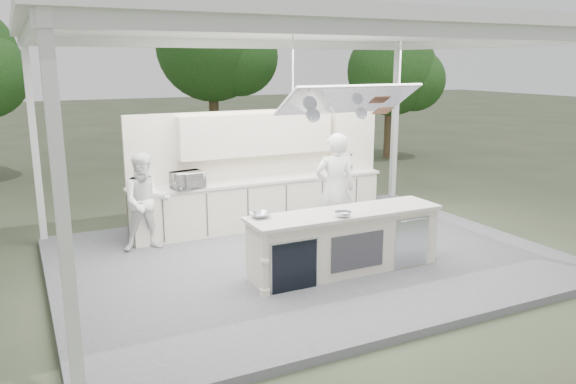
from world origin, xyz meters
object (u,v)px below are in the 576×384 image
demo_island (344,241)px  back_counter (261,202)px  sous_chef (146,202)px  head_chef (335,189)px

demo_island → back_counter: size_ratio=0.61×
back_counter → sous_chef: size_ratio=3.02×
back_counter → sous_chef: bearing=-169.2°
back_counter → sous_chef: sous_chef is taller
back_counter → head_chef: 1.81m
demo_island → head_chef: bearing=65.6°
demo_island → back_counter: 2.82m
back_counter → head_chef: head_chef is taller
demo_island → back_counter: same height
head_chef → sous_chef: 3.25m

